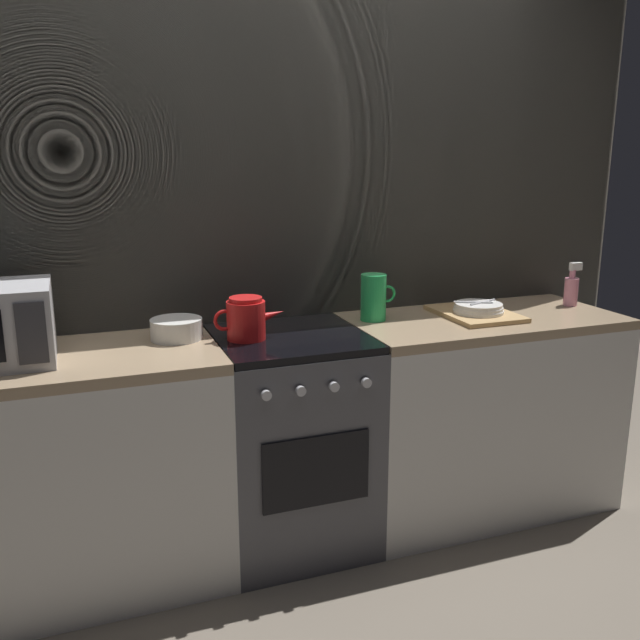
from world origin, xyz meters
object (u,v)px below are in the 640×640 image
object	(u,v)px
spray_bottle	(571,289)
mixing_bowl	(176,329)
dish_pile	(476,311)
stove_unit	(291,440)
kettle	(246,319)
pitcher	(374,297)

from	to	relation	value
spray_bottle	mixing_bowl	bearing A→B (deg)	178.58
dish_pile	spray_bottle	distance (m)	0.55
stove_unit	dish_pile	distance (m)	0.99
kettle	dish_pile	size ratio (longest dim) A/B	0.71
kettle	dish_pile	distance (m)	1.05
dish_pile	spray_bottle	xyz separation A→B (m)	(0.54, 0.04, 0.06)
kettle	dish_pile	xyz separation A→B (m)	(1.05, 0.01, -0.06)
kettle	spray_bottle	bearing A→B (deg)	1.81
spray_bottle	pitcher	bearing A→B (deg)	176.56
kettle	pitcher	distance (m)	0.60
kettle	mixing_bowl	world-z (taller)	kettle
kettle	spray_bottle	size ratio (longest dim) A/B	1.40
stove_unit	dish_pile	bearing A→B (deg)	1.11
spray_bottle	dish_pile	bearing A→B (deg)	-176.26
mixing_bowl	dish_pile	world-z (taller)	mixing_bowl
dish_pile	spray_bottle	bearing A→B (deg)	3.74
pitcher	spray_bottle	size ratio (longest dim) A/B	0.99
mixing_bowl	spray_bottle	distance (m)	1.84
kettle	spray_bottle	distance (m)	1.59
stove_unit	dish_pile	xyz separation A→B (m)	(0.87, 0.02, 0.47)
pitcher	dish_pile	xyz separation A→B (m)	(0.46, -0.10, -0.08)
dish_pile	pitcher	bearing A→B (deg)	168.18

